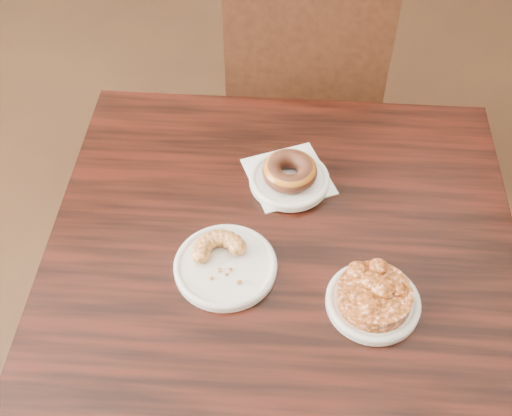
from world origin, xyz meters
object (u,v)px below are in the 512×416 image
object	(u,v)px
cafe_table	(277,357)
apple_fritter	(375,294)
chair_far	(303,101)
glazed_donut	(290,171)
cruller_fragment	(225,259)

from	to	relation	value
cafe_table	apple_fritter	distance (m)	0.44
cafe_table	chair_far	distance (m)	0.76
chair_far	cafe_table	bearing A→B (deg)	88.16
glazed_donut	cruller_fragment	distance (m)	0.22
chair_far	glazed_donut	size ratio (longest dim) A/B	8.88
apple_fritter	cruller_fragment	world-z (taller)	apple_fritter
apple_fritter	chair_far	bearing A→B (deg)	78.94
cafe_table	apple_fritter	world-z (taller)	apple_fritter
cafe_table	glazed_donut	distance (m)	0.44
chair_far	apple_fritter	size ratio (longest dim) A/B	5.70
glazed_donut	chair_far	bearing A→B (deg)	68.59
cafe_table	glazed_donut	xyz separation A→B (m)	(0.06, 0.15, 0.41)
cafe_table	cruller_fragment	size ratio (longest dim) A/B	7.75
cafe_table	apple_fritter	xyz separation A→B (m)	(0.11, -0.13, 0.41)
glazed_donut	apple_fritter	distance (m)	0.29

